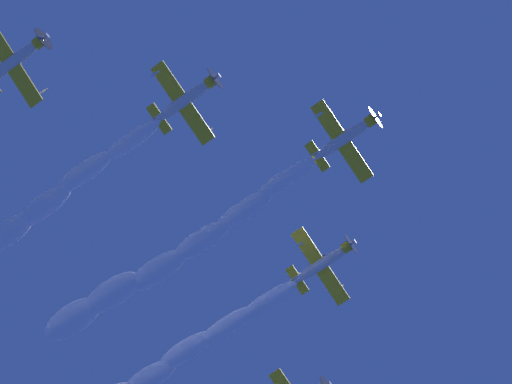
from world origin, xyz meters
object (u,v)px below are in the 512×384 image
at_px(airplane_lead, 346,138).
at_px(airplane_outer_right, 15,60).
at_px(airplane_right_wingman, 186,99).
at_px(airplane_left_wingman, 324,263).

relative_size(airplane_lead, airplane_outer_right, 1.02).
xyz_separation_m(airplane_lead, airplane_outer_right, (-19.81, -20.55, -0.42)).
height_order(airplane_lead, airplane_right_wingman, airplane_right_wingman).
bearing_deg(airplane_outer_right, airplane_lead, 46.05).
xyz_separation_m(airplane_lead, airplane_left_wingman, (-7.91, 9.89, 0.69)).
relative_size(airplane_right_wingman, airplane_outer_right, 1.03).
bearing_deg(airplane_right_wingman, airplane_outer_right, -133.34).
bearing_deg(airplane_left_wingman, airplane_outer_right, -111.36).
relative_size(airplane_lead, airplane_left_wingman, 1.00).
distance_m(airplane_left_wingman, airplane_right_wingman, 19.99).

